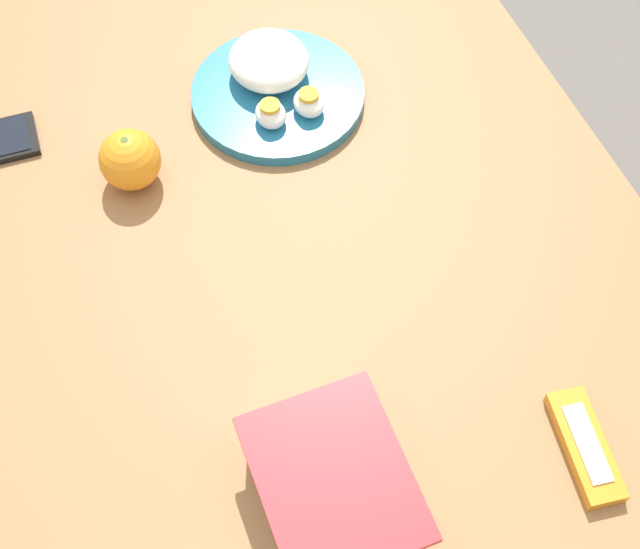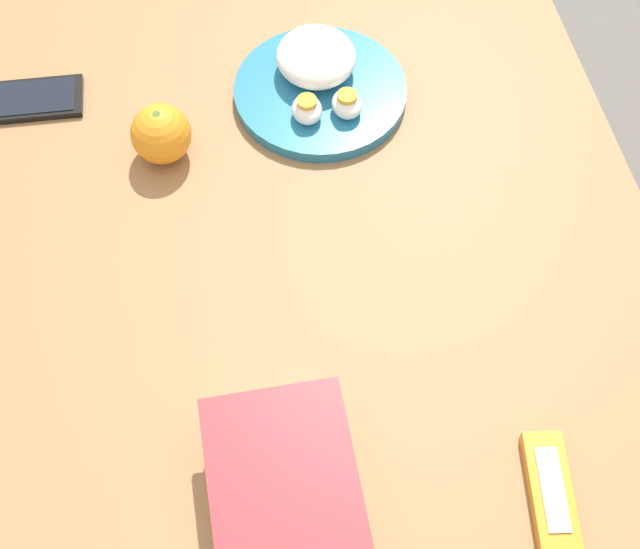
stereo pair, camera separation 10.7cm
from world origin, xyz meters
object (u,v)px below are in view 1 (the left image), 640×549
food_container (333,492)px  rice_plate (275,83)px  orange_fruit (130,160)px  candy_bar (585,446)px

food_container → rice_plate: bearing=-13.8°
orange_fruit → candy_bar: orange_fruit is taller
orange_fruit → candy_bar: 0.66m
food_container → orange_fruit: food_container is taller
food_container → candy_bar: food_container is taller
rice_plate → candy_bar: 0.64m
candy_bar → food_container: bearing=81.0°
food_container → candy_bar: size_ratio=1.39×
rice_plate → candy_bar: (-0.62, -0.14, -0.01)m
orange_fruit → rice_plate: bearing=-71.7°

